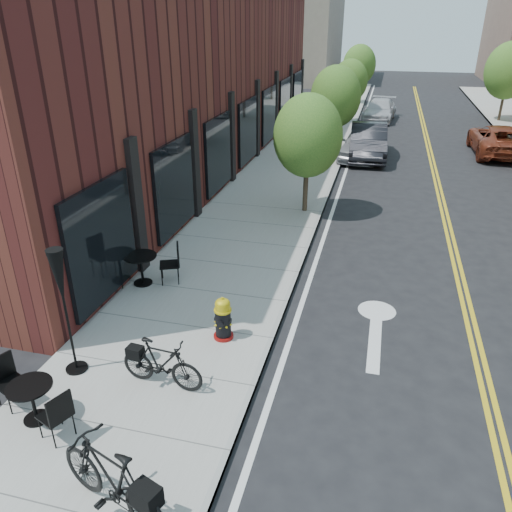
% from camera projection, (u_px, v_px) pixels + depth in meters
% --- Properties ---
extents(ground, '(120.00, 120.00, 0.00)m').
position_uv_depth(ground, '(255.00, 391.00, 8.87)').
color(ground, black).
rests_on(ground, ground).
extents(sidewalk_near, '(4.00, 70.00, 0.12)m').
position_uv_depth(sidewalk_near, '(271.00, 199.00, 18.01)').
color(sidewalk_near, '#9E9B93').
rests_on(sidewalk_near, ground).
extents(building_near, '(5.00, 28.00, 7.00)m').
position_uv_depth(building_near, '(189.00, 82.00, 21.02)').
color(building_near, '#451816').
rests_on(building_near, ground).
extents(bg_building_left, '(8.00, 14.00, 10.00)m').
position_uv_depth(bg_building_left, '(297.00, 27.00, 50.38)').
color(bg_building_left, '#726656').
rests_on(bg_building_left, ground).
extents(tree_near_a, '(2.20, 2.20, 3.81)m').
position_uv_depth(tree_near_a, '(308.00, 136.00, 15.73)').
color(tree_near_a, '#382B1E').
rests_on(tree_near_a, sidewalk_near).
extents(tree_near_b, '(2.30, 2.30, 3.98)m').
position_uv_depth(tree_near_b, '(336.00, 97.00, 22.66)').
color(tree_near_b, '#382B1E').
rests_on(tree_near_b, sidewalk_near).
extents(tree_near_c, '(2.10, 2.10, 3.67)m').
position_uv_depth(tree_near_c, '(350.00, 81.00, 29.72)').
color(tree_near_c, '#382B1E').
rests_on(tree_near_c, sidewalk_near).
extents(tree_near_d, '(2.40, 2.40, 4.11)m').
position_uv_depth(tree_near_d, '(359.00, 65.00, 36.59)').
color(tree_near_d, '#382B1E').
rests_on(tree_near_d, sidewalk_near).
extents(tree_far_c, '(2.80, 2.80, 4.62)m').
position_uv_depth(tree_far_c, '(509.00, 71.00, 30.06)').
color(tree_far_c, '#382B1E').
rests_on(tree_far_c, sidewalk_far).
extents(fire_hydrant, '(0.43, 0.43, 0.93)m').
position_uv_depth(fire_hydrant, '(223.00, 319.00, 9.96)').
color(fire_hydrant, maroon).
rests_on(fire_hydrant, sidewalk_near).
extents(bicycle_left, '(2.00, 1.16, 1.16)m').
position_uv_depth(bicycle_left, '(112.00, 479.00, 6.34)').
color(bicycle_left, black).
rests_on(bicycle_left, sidewalk_near).
extents(bicycle_right, '(1.58, 0.57, 0.93)m').
position_uv_depth(bicycle_right, '(162.00, 364.00, 8.64)').
color(bicycle_right, black).
rests_on(bicycle_right, sidewalk_near).
extents(bistro_set_b, '(1.68, 1.00, 0.89)m').
position_uv_depth(bistro_set_b, '(32.00, 397.00, 7.90)').
color(bistro_set_b, black).
rests_on(bistro_set_b, sidewalk_near).
extents(bistro_set_c, '(1.84, 1.13, 0.98)m').
position_uv_depth(bistro_set_c, '(141.00, 265.00, 11.99)').
color(bistro_set_c, black).
rests_on(bistro_set_c, sidewalk_near).
extents(patio_umbrella, '(0.40, 0.40, 2.44)m').
position_uv_depth(patio_umbrella, '(61.00, 286.00, 8.47)').
color(patio_umbrella, black).
rests_on(patio_umbrella, sidewalk_near).
extents(parked_car_a, '(2.21, 4.33, 1.41)m').
position_uv_depth(parked_car_a, '(362.00, 143.00, 23.06)').
color(parked_car_a, '#9B9DA3').
rests_on(parked_car_a, ground).
extents(parked_car_b, '(1.88, 4.74, 1.54)m').
position_uv_depth(parked_car_b, '(368.00, 141.00, 23.18)').
color(parked_car_b, black).
rests_on(parked_car_b, ground).
extents(parked_car_c, '(2.21, 4.57, 1.28)m').
position_uv_depth(parked_car_c, '(380.00, 110.00, 31.62)').
color(parked_car_c, silver).
rests_on(parked_car_c, ground).
extents(parked_car_far, '(2.38, 5.06, 1.40)m').
position_uv_depth(parked_car_far, '(499.00, 140.00, 23.75)').
color(parked_car_far, maroon).
rests_on(parked_car_far, ground).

